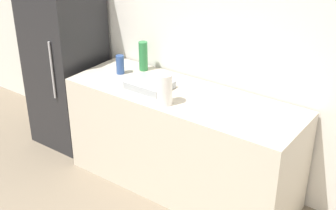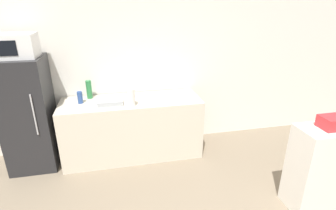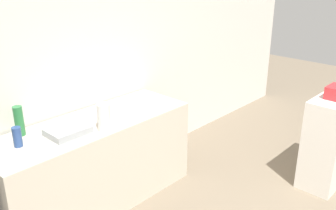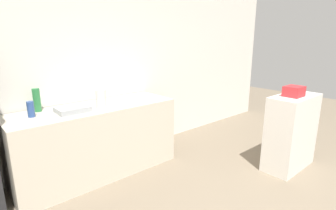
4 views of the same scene
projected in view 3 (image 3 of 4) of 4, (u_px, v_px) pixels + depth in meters
wall_back at (76, 72)px, 3.80m from camera, size 8.00×0.06×2.60m
counter at (95, 163)px, 3.75m from camera, size 2.05×0.70×0.91m
sink_basin at (68, 131)px, 3.34m from camera, size 0.35×0.28×0.06m
bottle_tall at (19, 121)px, 3.28m from camera, size 0.08×0.08×0.27m
bottle_short at (17, 137)px, 3.10m from camera, size 0.07×0.07×0.17m
shelf_cabinet at (332, 140)px, 4.14m from camera, size 0.81×0.38×1.01m
paper_towel_roll at (104, 117)px, 3.39m from camera, size 0.12×0.12×0.25m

